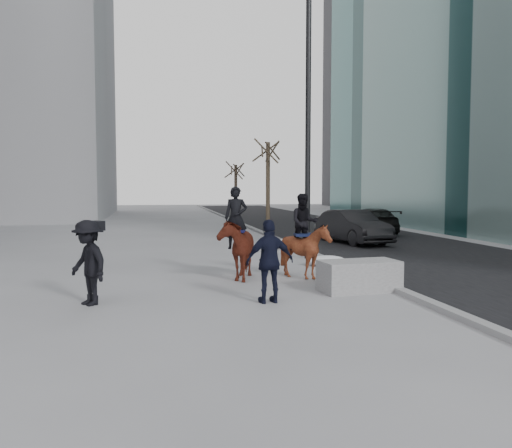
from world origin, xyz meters
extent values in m
plane|color=gray|center=(0.00, 0.00, 0.00)|extent=(120.00, 120.00, 0.00)
cube|color=black|center=(7.00, 10.00, 0.01)|extent=(8.00, 90.00, 0.01)
cube|color=gray|center=(3.00, 10.00, 0.06)|extent=(0.25, 90.00, 0.12)
cube|color=#98989B|center=(2.16, -0.27, 0.36)|extent=(1.88, 1.08, 0.72)
imported|color=black|center=(5.90, 9.91, 0.71)|extent=(2.21, 4.53, 1.43)
imported|color=black|center=(8.67, 14.35, 0.65)|extent=(2.25, 4.64, 1.30)
imported|color=#4F190F|center=(-0.36, 2.02, 0.80)|extent=(1.29, 2.04, 1.59)
imported|color=black|center=(-0.36, 2.17, 1.60)|extent=(0.69, 0.53, 1.66)
cube|color=#10103C|center=(-0.36, 2.17, 1.25)|extent=(0.60, 0.66, 0.06)
imported|color=#45170D|center=(1.41, 1.62, 0.74)|extent=(1.35, 1.47, 1.47)
imported|color=black|center=(1.41, 1.77, 1.48)|extent=(0.81, 0.67, 1.54)
cube|color=#0E1534|center=(1.41, 1.77, 1.16)|extent=(0.55, 0.62, 0.06)
imported|color=black|center=(-0.15, -1.09, 0.88)|extent=(1.07, 0.55, 1.75)
cylinder|color=#EC550D|center=(-0.20, -0.54, 1.15)|extent=(0.04, 0.18, 0.07)
imported|color=black|center=(-3.85, -0.58, 0.88)|extent=(1.19, 1.30, 1.75)
cube|color=black|center=(-3.70, -0.33, 1.62)|extent=(0.39, 0.42, 0.20)
cylinder|color=black|center=(2.60, 5.53, 4.50)|extent=(0.18, 0.18, 9.00)
ellipsoid|color=white|center=(2.70, 3.78, 0.16)|extent=(1.22, 0.78, 0.31)
ellipsoid|color=white|center=(2.70, 8.57, 0.18)|extent=(1.44, 0.92, 0.37)
camera|label=1|loc=(-2.54, -12.04, 2.44)|focal=38.00mm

